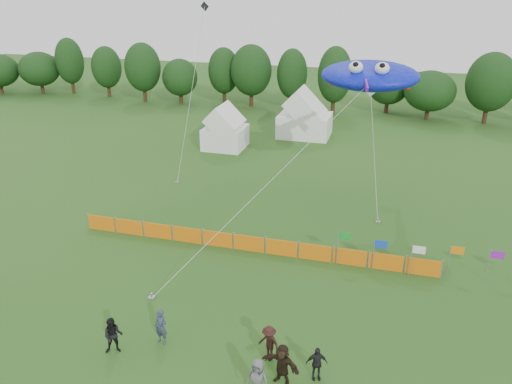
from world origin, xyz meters
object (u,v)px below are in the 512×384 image
(spectator_c, at_px, (269,343))
(spectator_d, at_px, (317,363))
(barrier_fence, at_px, (249,243))
(spectator_e, at_px, (258,380))
(tent_right, at_px, (305,118))
(stingray_kite, at_px, (371,75))
(tent_left, at_px, (225,131))
(spectator_a, at_px, (161,327))
(spectator_f, at_px, (282,364))
(spectator_b, at_px, (113,336))

(spectator_c, height_order, spectator_d, spectator_c)
(barrier_fence, distance_m, spectator_e, 11.56)
(tent_right, bearing_deg, stingray_kite, -66.30)
(barrier_fence, relative_size, stingray_kite, 0.95)
(tent_left, distance_m, spectator_a, 28.65)
(stingray_kite, bearing_deg, spectator_c, -97.57)
(tent_left, relative_size, spectator_e, 2.12)
(tent_right, xyz_separation_m, spectator_e, (4.92, -35.88, -1.00))
(tent_right, relative_size, spectator_d, 3.54)
(spectator_a, distance_m, spectator_c, 4.89)
(spectator_d, relative_size, stingray_kite, 0.07)
(spectator_d, bearing_deg, spectator_e, -158.61)
(spectator_a, bearing_deg, spectator_f, 1.95)
(spectator_a, bearing_deg, tent_left, 114.14)
(spectator_e, bearing_deg, tent_left, 120.70)
(tent_left, height_order, tent_right, tent_right)
(tent_left, distance_m, spectator_b, 29.42)
(tent_right, bearing_deg, spectator_d, -78.56)
(spectator_f, xyz_separation_m, stingray_kite, (1.48, 18.60, 8.44))
(spectator_a, xyz_separation_m, spectator_b, (-1.72, -1.13, 0.01))
(spectator_b, xyz_separation_m, spectator_c, (6.60, 1.39, -0.03))
(barrier_fence, relative_size, spectator_a, 12.84)
(tent_right, bearing_deg, spectator_b, -92.94)
(spectator_d, xyz_separation_m, spectator_e, (-2.00, -1.66, 0.15))
(tent_right, bearing_deg, spectator_f, -80.81)
(tent_right, height_order, spectator_c, tent_right)
(spectator_e, height_order, spectator_f, spectator_e)
(spectator_a, relative_size, spectator_b, 0.99)
(barrier_fence, distance_m, spectator_b, 10.61)
(barrier_fence, relative_size, spectator_c, 13.17)
(barrier_fence, bearing_deg, spectator_f, -66.41)
(spectator_c, bearing_deg, spectator_f, -29.83)
(tent_right, bearing_deg, tent_left, -137.86)
(stingray_kite, bearing_deg, spectator_e, -96.35)
(spectator_c, distance_m, spectator_d, 2.20)
(stingray_kite, bearing_deg, spectator_f, -94.56)
(spectator_d, height_order, stingray_kite, stingray_kite)
(spectator_e, bearing_deg, spectator_a, 167.97)
(tent_left, bearing_deg, spectator_a, -76.70)
(spectator_b, relative_size, spectator_e, 0.94)
(tent_right, distance_m, spectator_e, 36.23)
(spectator_b, bearing_deg, barrier_fence, 49.80)
(spectator_b, xyz_separation_m, spectator_d, (8.73, 0.82, -0.10))
(tent_left, distance_m, spectator_f, 31.30)
(spectator_c, bearing_deg, spectator_e, -62.60)
(barrier_fence, bearing_deg, tent_left, 112.94)
(spectator_c, distance_m, stingray_kite, 19.55)
(tent_right, relative_size, stingray_kite, 0.23)
(tent_left, relative_size, tent_right, 0.72)
(spectator_d, bearing_deg, spectator_c, 146.79)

